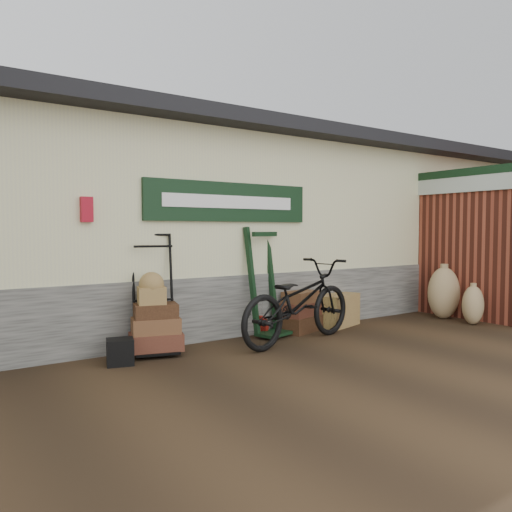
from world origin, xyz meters
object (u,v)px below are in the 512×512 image
at_px(porter_trolley, 154,292).
at_px(bicycle, 298,297).
at_px(black_trunk, 120,352).
at_px(wicker_hamper, 334,310).
at_px(green_barrow, 265,282).
at_px(suitcase_stack, 300,311).

height_order(porter_trolley, bicycle, porter_trolley).
bearing_deg(porter_trolley, black_trunk, -133.80).
height_order(wicker_hamper, black_trunk, wicker_hamper).
distance_m(green_barrow, bicycle, 0.65).
height_order(porter_trolley, wicker_hamper, porter_trolley).
distance_m(porter_trolley, wicker_hamper, 3.16).
relative_size(porter_trolley, wicker_hamper, 1.95).
xyz_separation_m(black_trunk, bicycle, (2.42, -0.27, 0.48)).
bearing_deg(bicycle, suitcase_stack, -52.26).
relative_size(green_barrow, suitcase_stack, 2.26).
distance_m(porter_trolley, suitcase_stack, 2.42).
height_order(green_barrow, suitcase_stack, green_barrow).
bearing_deg(black_trunk, bicycle, -6.32).
height_order(suitcase_stack, black_trunk, suitcase_stack).
height_order(green_barrow, bicycle, green_barrow).
xyz_separation_m(porter_trolley, green_barrow, (1.73, 0.01, 0.03)).
relative_size(suitcase_stack, black_trunk, 2.34).
height_order(green_barrow, wicker_hamper, green_barrow).
xyz_separation_m(suitcase_stack, black_trunk, (-2.93, -0.32, -0.16)).
bearing_deg(porter_trolley, suitcase_stack, 14.66).
bearing_deg(green_barrow, bicycle, -93.48).
bearing_deg(wicker_hamper, green_barrow, 180.00).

